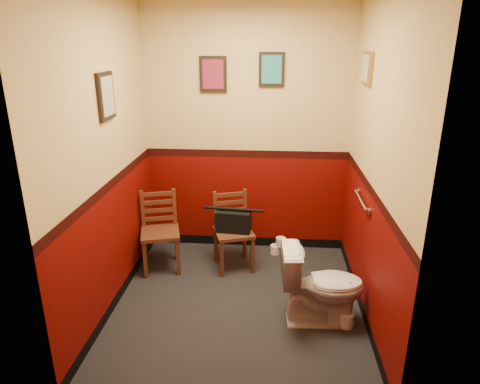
{
  "coord_description": "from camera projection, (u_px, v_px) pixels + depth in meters",
  "views": [
    {
      "loc": [
        0.28,
        -3.33,
        2.27
      ],
      "look_at": [
        0.0,
        0.25,
        1.0
      ],
      "focal_mm": 32.0,
      "sensor_mm": 36.0,
      "label": 1
    }
  ],
  "objects": [
    {
      "name": "wall_left",
      "position": [
        106.0,
        159.0,
        3.54
      ],
      "size": [
        0.0,
        2.4,
        2.7
      ],
      "primitive_type": "cube",
      "rotation": [
        1.57,
        0.0,
        1.57
      ],
      "color": "#520603",
      "rests_on": "ground"
    },
    {
      "name": "framed_print_right",
      "position": [
        367.0,
        68.0,
        3.71
      ],
      "size": [
        0.04,
        0.34,
        0.28
      ],
      "color": "olive",
      "rests_on": "wall_right"
    },
    {
      "name": "grab_bar",
      "position": [
        361.0,
        201.0,
        3.75
      ],
      "size": [
        0.05,
        0.56,
        0.06
      ],
      "color": "silver",
      "rests_on": "wall_right"
    },
    {
      "name": "wall_right",
      "position": [
        376.0,
        164.0,
        3.38
      ],
      "size": [
        0.0,
        2.4,
        2.7
      ],
      "primitive_type": "cube",
      "rotation": [
        1.57,
        0.0,
        -1.57
      ],
      "color": "#520603",
      "rests_on": "ground"
    },
    {
      "name": "floor",
      "position": [
        238.0,
        304.0,
        3.91
      ],
      "size": [
        2.2,
        2.4,
        0.0
      ],
      "primitive_type": "cube",
      "color": "black",
      "rests_on": "ground"
    },
    {
      "name": "framed_print_left",
      "position": [
        106.0,
        96.0,
        3.47
      ],
      "size": [
        0.04,
        0.3,
        0.38
      ],
      "color": "black",
      "rests_on": "wall_left"
    },
    {
      "name": "toilet",
      "position": [
        322.0,
        286.0,
        3.57
      ],
      "size": [
        0.72,
        0.43,
        0.68
      ],
      "primitive_type": "imported",
      "rotation": [
        0.0,
        0.0,
        1.62
      ],
      "color": "white",
      "rests_on": "floor"
    },
    {
      "name": "framed_print_back_a",
      "position": [
        213.0,
        74.0,
        4.39
      ],
      "size": [
        0.28,
        0.04,
        0.36
      ],
      "color": "black",
      "rests_on": "wall_back"
    },
    {
      "name": "wall_front",
      "position": [
        219.0,
        220.0,
        2.33
      ],
      "size": [
        2.2,
        0.0,
        2.7
      ],
      "primitive_type": "cube",
      "rotation": [
        -1.57,
        0.0,
        0.0
      ],
      "color": "#520603",
      "rests_on": "ground"
    },
    {
      "name": "framed_print_back_b",
      "position": [
        272.0,
        69.0,
        4.33
      ],
      "size": [
        0.26,
        0.04,
        0.34
      ],
      "color": "black",
      "rests_on": "wall_back"
    },
    {
      "name": "handbag",
      "position": [
        234.0,
        221.0,
        4.38
      ],
      "size": [
        0.37,
        0.21,
        0.26
      ],
      "rotation": [
        0.0,
        0.0,
        -0.1
      ],
      "color": "black",
      "rests_on": "chair_right"
    },
    {
      "name": "chair_right",
      "position": [
        233.0,
        231.0,
        4.46
      ],
      "size": [
        0.48,
        0.48,
        0.81
      ],
      "rotation": [
        0.0,
        0.0,
        0.32
      ],
      "color": "#4D2817",
      "rests_on": "floor"
    },
    {
      "name": "tp_stack",
      "position": [
        281.0,
        247.0,
        4.81
      ],
      "size": [
        0.23,
        0.12,
        0.2
      ],
      "color": "silver",
      "rests_on": "floor"
    },
    {
      "name": "wall_back",
      "position": [
        247.0,
        132.0,
        4.59
      ],
      "size": [
        2.2,
        0.0,
        2.7
      ],
      "primitive_type": "cube",
      "rotation": [
        1.57,
        0.0,
        0.0
      ],
      "color": "#520603",
      "rests_on": "ground"
    },
    {
      "name": "chair_left",
      "position": [
        160.0,
        231.0,
        4.42
      ],
      "size": [
        0.47,
        0.47,
        0.82
      ],
      "rotation": [
        0.0,
        0.0,
        0.27
      ],
      "color": "#4D2817",
      "rests_on": "floor"
    },
    {
      "name": "toilet_brush",
      "position": [
        346.0,
        319.0,
        3.59
      ],
      "size": [
        0.12,
        0.12,
        0.43
      ],
      "color": "silver",
      "rests_on": "floor"
    }
  ]
}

